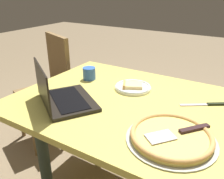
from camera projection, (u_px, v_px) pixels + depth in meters
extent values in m
cube|color=#B7AA4A|center=(127.00, 103.00, 1.27)|extent=(1.20, 0.93, 0.03)
cylinder|color=#29342B|center=(46.00, 169.00, 1.31)|extent=(0.06, 0.06, 0.70)
cylinder|color=#29342B|center=(109.00, 117.00, 1.83)|extent=(0.06, 0.06, 0.70)
cylinder|color=#29342B|center=(195.00, 145.00, 1.51)|extent=(0.06, 0.06, 0.70)
cube|color=black|center=(69.00, 101.00, 1.23)|extent=(0.42, 0.39, 0.02)
cube|color=black|center=(68.00, 99.00, 1.23)|extent=(0.33, 0.29, 0.00)
cube|color=black|center=(42.00, 86.00, 1.14)|extent=(0.29, 0.19, 0.20)
cube|color=#8ABEF6|center=(43.00, 86.00, 1.14)|extent=(0.26, 0.17, 0.18)
cylinder|color=white|center=(133.00, 88.00, 1.40)|extent=(0.22, 0.22, 0.01)
torus|color=white|center=(133.00, 86.00, 1.39)|extent=(0.21, 0.21, 0.01)
cube|color=#E3C479|center=(133.00, 85.00, 1.39)|extent=(0.14, 0.13, 0.02)
cube|color=#C28A44|center=(124.00, 85.00, 1.39)|extent=(0.06, 0.09, 0.03)
cylinder|color=#A4A598|center=(171.00, 140.00, 0.93)|extent=(0.36, 0.36, 0.01)
cylinder|color=#DAC15C|center=(171.00, 137.00, 0.93)|extent=(0.32, 0.32, 0.02)
torus|color=tan|center=(171.00, 135.00, 0.92)|extent=(0.33, 0.33, 0.02)
cube|color=#B0ABB7|center=(160.00, 137.00, 0.91)|extent=(0.12, 0.13, 0.00)
cube|color=black|center=(194.00, 129.00, 0.95)|extent=(0.11, 0.12, 0.01)
cube|color=beige|center=(198.00, 105.00, 1.21)|extent=(0.16, 0.12, 0.00)
cube|color=black|center=(217.00, 104.00, 1.21)|extent=(0.10, 0.07, 0.01)
cylinder|color=blue|center=(89.00, 73.00, 1.53)|extent=(0.08, 0.08, 0.08)
cylinder|color=#432014|center=(89.00, 70.00, 1.52)|extent=(0.07, 0.07, 0.00)
cube|color=brown|center=(43.00, 94.00, 1.98)|extent=(0.49, 0.49, 0.04)
cube|color=brown|center=(59.00, 62.00, 1.97)|extent=(0.35, 0.17, 0.46)
cylinder|color=brown|center=(21.00, 116.00, 2.11)|extent=(0.03, 0.03, 0.43)
cylinder|color=brown|center=(34.00, 133.00, 1.86)|extent=(0.03, 0.03, 0.43)
cylinder|color=brown|center=(56.00, 105.00, 2.30)|extent=(0.03, 0.03, 0.43)
cylinder|color=brown|center=(72.00, 120.00, 2.05)|extent=(0.03, 0.03, 0.43)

